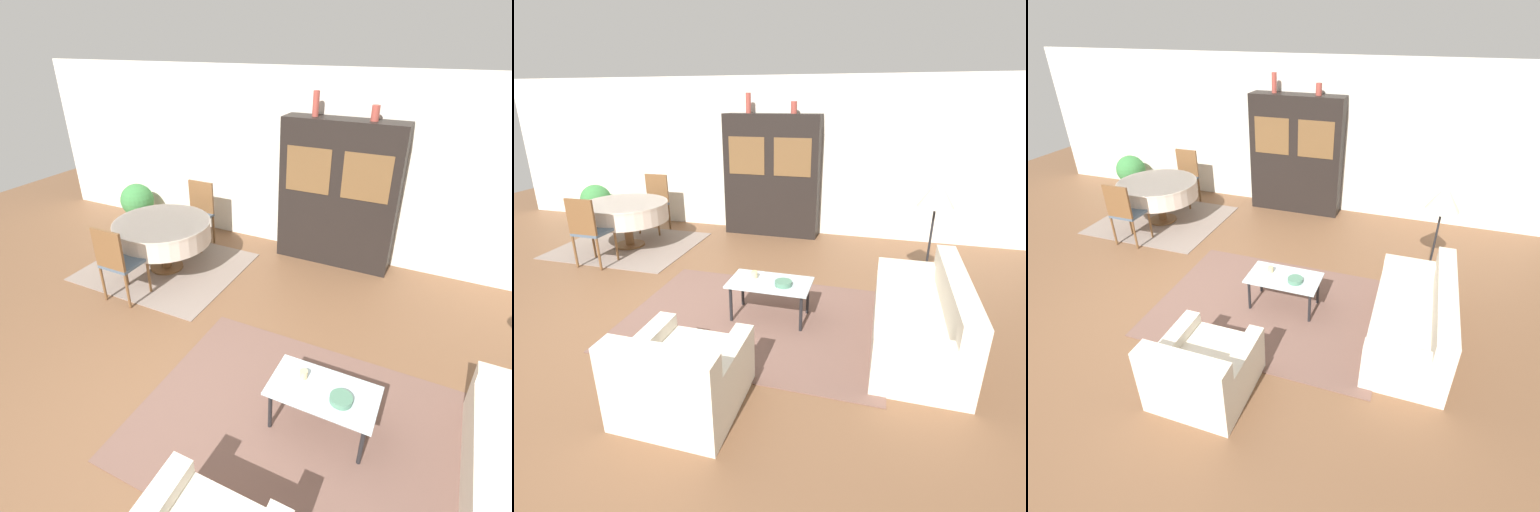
% 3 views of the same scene
% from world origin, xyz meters
% --- Properties ---
extents(ground_plane, '(14.00, 14.00, 0.00)m').
position_xyz_m(ground_plane, '(0.00, 0.00, 0.00)').
color(ground_plane, brown).
extents(wall_back, '(10.00, 0.06, 2.70)m').
position_xyz_m(wall_back, '(0.00, 3.63, 1.35)').
color(wall_back, beige).
rests_on(wall_back, ground_plane).
extents(area_rug, '(2.86, 2.13, 0.01)m').
position_xyz_m(area_rug, '(1.18, 0.30, 0.01)').
color(area_rug, brown).
rests_on(area_rug, ground_plane).
extents(dining_rug, '(2.17, 1.90, 0.01)m').
position_xyz_m(dining_rug, '(-1.62, 2.07, 0.01)').
color(dining_rug, gray).
rests_on(dining_rug, ground_plane).
extents(couch, '(0.82, 1.85, 0.76)m').
position_xyz_m(couch, '(2.92, 0.29, 0.28)').
color(couch, beige).
rests_on(couch, ground_plane).
extents(armchair, '(0.89, 0.91, 0.74)m').
position_xyz_m(armchair, '(1.03, -1.17, 0.28)').
color(armchair, beige).
rests_on(armchair, ground_plane).
extents(coffee_table, '(0.90, 0.51, 0.44)m').
position_xyz_m(coffee_table, '(1.32, 0.39, 0.39)').
color(coffee_table, black).
rests_on(coffee_table, area_rug).
extents(display_cabinet, '(1.67, 0.41, 2.10)m').
position_xyz_m(display_cabinet, '(0.53, 3.38, 1.05)').
color(display_cabinet, black).
rests_on(display_cabinet, ground_plane).
extents(dining_table, '(1.37, 1.37, 0.74)m').
position_xyz_m(dining_table, '(-1.60, 2.05, 0.60)').
color(dining_table, brown).
rests_on(dining_table, dining_rug).
extents(dining_chair_near, '(0.44, 0.44, 1.03)m').
position_xyz_m(dining_chair_near, '(-1.60, 1.14, 0.59)').
color(dining_chair_near, brown).
rests_on(dining_chair_near, dining_rug).
extents(dining_chair_far, '(0.44, 0.44, 1.03)m').
position_xyz_m(dining_chair_far, '(-1.60, 2.95, 0.59)').
color(dining_chair_far, brown).
rests_on(dining_chair_far, dining_rug).
extents(floor_lamp, '(0.42, 0.42, 1.46)m').
position_xyz_m(floor_lamp, '(3.04, 1.49, 1.25)').
color(floor_lamp, black).
rests_on(floor_lamp, ground_plane).
extents(cup, '(0.07, 0.07, 0.08)m').
position_xyz_m(cup, '(1.12, 0.45, 0.48)').
color(cup, tan).
rests_on(cup, coffee_table).
extents(bowl, '(0.19, 0.19, 0.05)m').
position_xyz_m(bowl, '(1.49, 0.33, 0.47)').
color(bowl, '#4C7A60').
rests_on(bowl, coffee_table).
extents(vase_tall, '(0.09, 0.09, 0.32)m').
position_xyz_m(vase_tall, '(0.11, 3.38, 2.26)').
color(vase_tall, '#9E4238').
rests_on(vase_tall, display_cabinet).
extents(vase_short, '(0.10, 0.10, 0.19)m').
position_xyz_m(vase_short, '(0.90, 3.38, 2.19)').
color(vase_short, '#9E4238').
rests_on(vase_short, display_cabinet).
extents(potted_plant, '(0.59, 0.59, 0.74)m').
position_xyz_m(potted_plant, '(-3.07, 3.17, 0.43)').
color(potted_plant, '#93664C').
rests_on(potted_plant, ground_plane).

